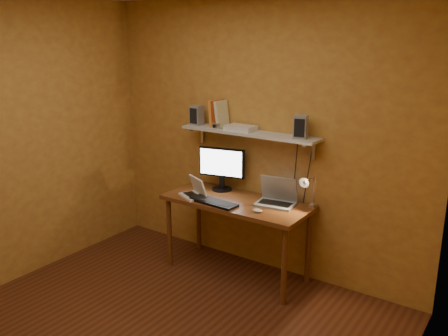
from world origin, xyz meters
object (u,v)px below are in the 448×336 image
Objects in this scene: shelf_camera at (216,126)px; keyboard at (214,202)px; laptop at (277,197)px; router at (241,128)px; wall_shelf at (248,133)px; monitor at (222,167)px; desk_lamp at (308,188)px; speaker_left at (197,115)px; desk at (237,209)px; speaker_right at (301,127)px; netbook at (195,191)px; mouse at (257,211)px.

keyboard is at bearing -57.60° from shelf_camera.
laptop is 0.74m from router.
monitor is (-0.29, -0.01, -0.37)m from wall_shelf.
speaker_left reaches higher than desk_lamp.
laptop is 0.33m from desk_lamp.
desk is 7.18× the size of speaker_left.
desk_lamp reaches higher than keyboard.
router is at bearing 88.53° from keyboard.
shelf_camera is at bearing 171.87° from laptop.
shelf_camera is 0.36× the size of router.
wall_shelf is at bearing 174.12° from desk_lamp.
desk is 0.99m from speaker_right.
router is (0.52, 0.01, -0.07)m from speaker_left.
router is at bearing 113.96° from desk.
wall_shelf is at bearing 12.32° from shelf_camera.
desk_lamp is (0.66, 0.13, 0.29)m from desk.
speaker_left reaches higher than router.
desk is 0.76m from router.
mouse is at bearing 23.31° from netbook.
speaker_right reaches higher than desk.
netbook is (-0.39, -0.14, 0.14)m from desk.
netbook is at bearing -139.30° from wall_shelf.
monitor is 0.46m from router.
desk is 3.73× the size of desk_lamp.
shelf_camera is at bearing -162.58° from router.
desk is 0.73m from desk_lamp.
keyboard is at bearing 13.20° from netbook.
router is at bearing 162.27° from laptop.
wall_shelf is 0.55m from speaker_right.
wall_shelf is 0.76m from netbook.
router reaches higher than desk_lamp.
desk is 5.01× the size of router.
monitor is 0.38m from netbook.
shelf_camera is at bearing -132.77° from monitor.
desk_lamp is (0.34, 0.29, 0.19)m from mouse.
speaker_left is at bearing -179.13° from router.
router is at bearing -7.13° from monitor.
router reaches higher than laptop.
wall_shelf is at bearing 160.53° from laptop.
speaker_right is at bearing 154.11° from desk_lamp.
desk is at bearing -90.00° from wall_shelf.
laptop is 1.00× the size of desk_lamp.
laptop is at bearing -11.40° from wall_shelf.
keyboard is (-0.48, -0.32, -0.05)m from laptop.
wall_shelf is 5.01× the size of router.
speaker_left reaches higher than mouse.
router is (0.30, 0.34, 0.60)m from netbook.
laptop is at bearing 44.46° from netbook.
shelf_camera reaches higher than keyboard.
wall_shelf reaches higher than laptop.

